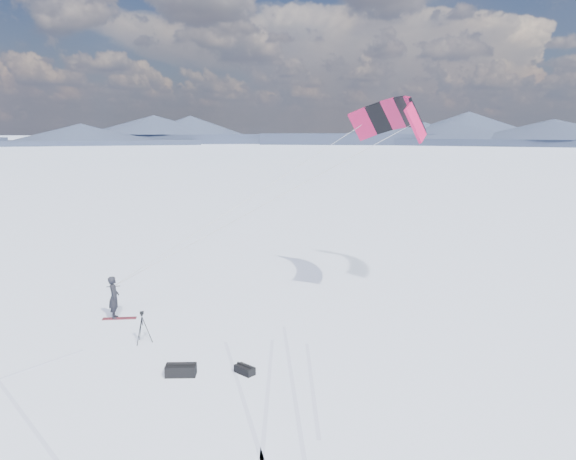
# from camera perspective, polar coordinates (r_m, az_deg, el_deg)

# --- Properties ---
(ground) EXTENTS (1800.00, 1800.00, 0.00)m
(ground) POSITION_cam_1_polar(r_m,az_deg,el_deg) (19.83, -14.07, -13.32)
(ground) COLOR white
(horizon_hills) EXTENTS (704.84, 706.81, 8.09)m
(horizon_hills) POSITION_cam_1_polar(r_m,az_deg,el_deg) (18.82, -14.48, -4.46)
(horizon_hills) COLOR #1A2435
(horizon_hills) RESTS_ON ground
(snow_tracks) EXTENTS (14.76, 10.25, 0.01)m
(snow_tracks) POSITION_cam_1_polar(r_m,az_deg,el_deg) (19.77, -16.25, -13.49)
(snow_tracks) COLOR #AFB8D7
(snow_tracks) RESTS_ON ground
(snowkiter) EXTENTS (0.65, 0.78, 1.81)m
(snowkiter) POSITION_cam_1_polar(r_m,az_deg,el_deg) (24.95, -17.16, -8.55)
(snowkiter) COLOR black
(snowkiter) RESTS_ON ground
(snowboard) EXTENTS (1.41, 0.57, 0.04)m
(snowboard) POSITION_cam_1_polar(r_m,az_deg,el_deg) (24.80, -16.75, -8.60)
(snowboard) COLOR maroon
(snowboard) RESTS_ON ground
(tripod) EXTENTS (0.61, 0.62, 1.21)m
(tripod) POSITION_cam_1_polar(r_m,az_deg,el_deg) (21.68, -14.59, -9.08)
(tripod) COLOR black
(tripod) RESTS_ON ground
(gear_bag_a) EXTENTS (1.03, 0.60, 0.43)m
(gear_bag_a) POSITION_cam_1_polar(r_m,az_deg,el_deg) (18.88, -10.83, -13.79)
(gear_bag_a) COLOR black
(gear_bag_a) RESTS_ON ground
(gear_bag_b) EXTENTS (0.76, 0.67, 0.32)m
(gear_bag_b) POSITION_cam_1_polar(r_m,az_deg,el_deg) (18.78, -4.42, -13.95)
(gear_bag_b) COLOR black
(gear_bag_b) RESTS_ON ground
(power_kite) EXTENTS (13.07, 7.60, 7.92)m
(power_kite) POSITION_cam_1_polar(r_m,az_deg,el_deg) (26.06, 10.88, 11.12)
(power_kite) COLOR #B41345
(power_kite) RESTS_ON ground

